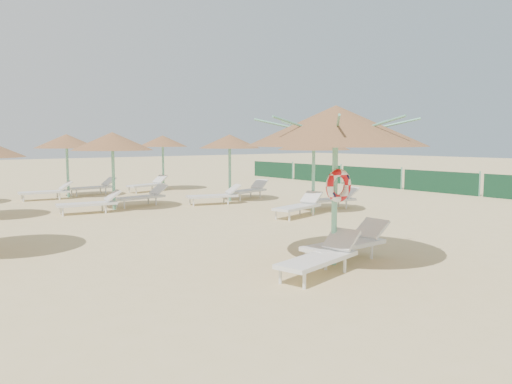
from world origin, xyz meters
TOP-DOWN VIEW (x-y plane):
  - ground at (0.00, 0.00)m, footprint 120.00×120.00m
  - main_palapa at (0.32, -0.21)m, footprint 3.46×3.46m
  - lounger_main_a at (-0.42, -0.61)m, footprint 2.09×1.02m
  - lounger_main_b at (0.85, -0.12)m, footprint 2.09×0.67m
  - palapa_field at (-0.38, 10.39)m, footprint 14.69×12.66m
  - windbreak_fence at (14.00, 9.96)m, footprint 0.08×19.84m

SIDE VIEW (x-z plane):
  - ground at x=0.00m, z-range 0.00..0.00m
  - lounger_main_a at x=-0.42m, z-range -0.02..0.71m
  - lounger_main_b at x=0.85m, z-range -0.02..0.74m
  - windbreak_fence at x=14.00m, z-range -0.05..1.05m
  - palapa_field at x=-0.38m, z-range 0.93..3.64m
  - main_palapa at x=0.32m, z-range 1.15..4.25m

